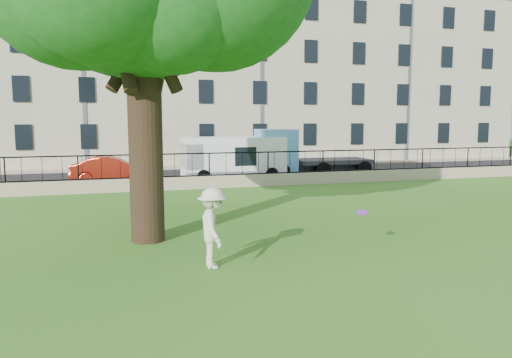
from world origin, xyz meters
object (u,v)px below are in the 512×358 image
object	(u,v)px
blue_truck	(313,153)
man	(213,228)
frisbee	(362,212)
red_sedan	(112,170)
white_van	(233,158)

from	to	relation	value
blue_truck	man	bearing A→B (deg)	-119.10
frisbee	blue_truck	size ratio (longest dim) A/B	0.04
frisbee	red_sedan	distance (m)	17.17
frisbee	blue_truck	xyz separation A→B (m)	(5.55, 16.09, 0.32)
red_sedan	man	bearing A→B (deg)	-169.20
man	red_sedan	world-z (taller)	man
red_sedan	blue_truck	size ratio (longest dim) A/B	0.64
red_sedan	white_van	xyz separation A→B (m)	(6.50, -0.24, 0.48)
man	white_van	size ratio (longest dim) A/B	0.33
man	red_sedan	size ratio (longest dim) A/B	0.44
man	white_van	xyz separation A→B (m)	(4.50, 15.94, 0.25)
man	red_sedan	bearing A→B (deg)	8.68
man	frisbee	bearing A→B (deg)	-87.95
frisbee	red_sedan	xyz separation A→B (m)	(-5.80, 16.15, -0.37)
red_sedan	white_van	bearing A→B (deg)	-88.33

